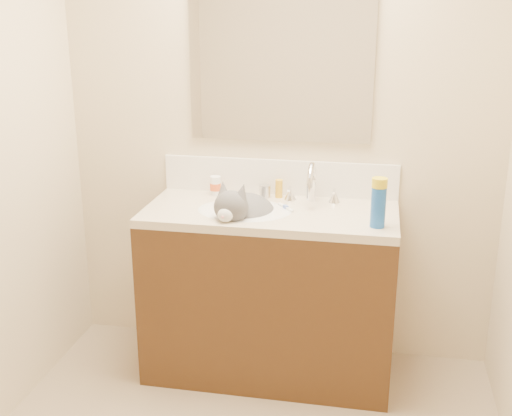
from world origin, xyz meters
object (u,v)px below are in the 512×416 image
at_px(silver_jar, 265,191).
at_px(vanity_cabinet, 270,296).
at_px(pill_bottle, 215,186).
at_px(amber_bottle, 279,189).
at_px(basin, 244,224).
at_px(cat, 242,215).
at_px(faucet, 312,186).
at_px(spray_can, 378,207).

bearing_deg(silver_jar, vanity_cabinet, -72.44).
xyz_separation_m(pill_bottle, amber_bottle, (0.32, 0.02, -0.00)).
bearing_deg(vanity_cabinet, silver_jar, 107.56).
relative_size(basin, pill_bottle, 4.60).
bearing_deg(vanity_cabinet, cat, -164.16).
bearing_deg(basin, faucet, 29.12).
height_order(faucet, cat, faucet).
distance_m(vanity_cabinet, basin, 0.40).
bearing_deg(pill_bottle, amber_bottle, 2.98).
relative_size(silver_jar, amber_bottle, 0.70).
height_order(pill_bottle, silver_jar, pill_bottle).
xyz_separation_m(silver_jar, spray_can, (0.56, -0.35, 0.06)).
distance_m(pill_bottle, amber_bottle, 0.33).
relative_size(vanity_cabinet, basin, 2.67).
relative_size(cat, spray_can, 2.51).
height_order(basin, amber_bottle, amber_bottle).
bearing_deg(amber_bottle, faucet, -21.89).
relative_size(basin, silver_jar, 6.95).
bearing_deg(silver_jar, faucet, -13.00).
xyz_separation_m(pill_bottle, spray_can, (0.82, -0.34, 0.04)).
height_order(faucet, spray_can, faucet).
distance_m(cat, silver_jar, 0.25).
bearing_deg(cat, faucet, 40.31).
bearing_deg(basin, spray_can, -11.16).
height_order(amber_bottle, spray_can, spray_can).
relative_size(vanity_cabinet, silver_jar, 18.54).
height_order(vanity_cabinet, silver_jar, silver_jar).
relative_size(faucet, pill_bottle, 2.86).
height_order(faucet, silver_jar, faucet).
bearing_deg(spray_can, cat, 169.57).
relative_size(cat, amber_bottle, 4.86).
distance_m(faucet, spray_can, 0.43).
height_order(vanity_cabinet, pill_bottle, pill_bottle).
bearing_deg(spray_can, faucet, 137.96).
xyz_separation_m(vanity_cabinet, silver_jar, (-0.06, 0.19, 0.48)).
relative_size(faucet, spray_can, 1.57).
xyz_separation_m(basin, faucet, (0.30, 0.17, 0.16)).
distance_m(vanity_cabinet, amber_bottle, 0.54).
height_order(vanity_cabinet, spray_can, spray_can).
xyz_separation_m(basin, silver_jar, (0.06, 0.22, 0.10)).
relative_size(pill_bottle, silver_jar, 1.51).
xyz_separation_m(faucet, spray_can, (0.32, -0.29, 0.00)).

